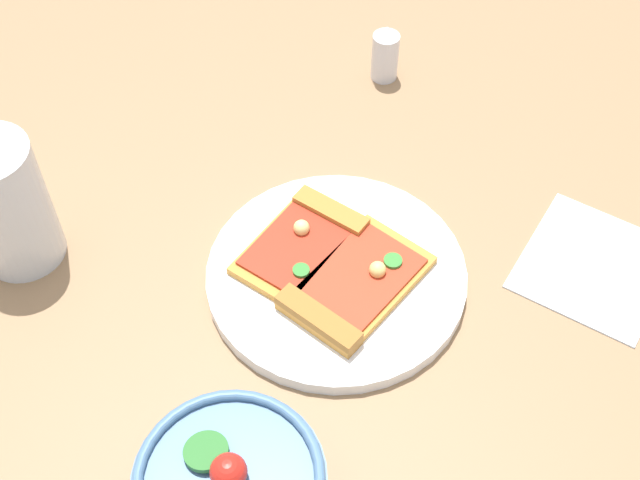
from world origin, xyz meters
name	(u,v)px	position (x,y,z in m)	size (l,w,h in m)	color
ground_plane	(296,268)	(0.00, 0.00, 0.00)	(2.40, 2.40, 0.00)	#93704C
plate	(336,276)	(-0.04, 0.01, 0.01)	(0.23, 0.23, 0.01)	white
pizza_slice_near	(308,240)	(-0.01, -0.02, 0.02)	(0.11, 0.13, 0.02)	gold
pizza_slice_far	(351,289)	(-0.06, 0.03, 0.02)	(0.13, 0.15, 0.02)	gold
soda_glass	(7,206)	(0.25, 0.04, 0.06)	(0.07, 0.07, 0.13)	silver
paper_napkin	(594,265)	(-0.26, -0.06, 0.00)	(0.12, 0.13, 0.00)	white
pepper_shaker	(385,52)	(-0.03, -0.28, 0.03)	(0.03, 0.03, 0.07)	silver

